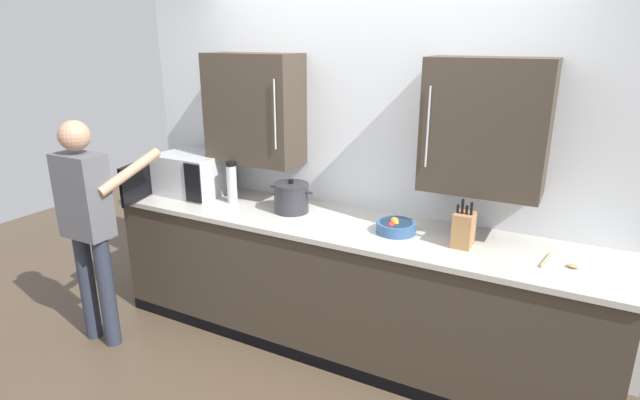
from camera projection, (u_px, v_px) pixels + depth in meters
name	position (u px, v px, depth m)	size (l,w,h in m)	color
ground_plane	(293.00, 400.00, 3.09)	(9.30, 9.30, 0.00)	#4C3D2D
back_wall_tiled	(366.00, 135.00, 3.50)	(3.73, 0.44, 2.84)	silver
counter_unit	(342.00, 286.00, 3.52)	(3.46, 0.71, 0.93)	#3D3328
microwave_oven	(189.00, 174.00, 3.97)	(0.53, 0.76, 0.31)	#B7BABF
wooden_spoon	(559.00, 263.00, 2.75)	(0.20, 0.22, 0.02)	tan
stock_pot	(291.00, 198.00, 3.56)	(0.34, 0.25, 0.24)	#2D2D33
fruit_bowl	(396.00, 226.00, 3.19)	(0.25, 0.25, 0.10)	#335684
thermos_flask	(232.00, 182.00, 3.74)	(0.08, 0.08, 0.31)	#B7BABF
knife_block	(464.00, 229.00, 2.97)	(0.11, 0.15, 0.30)	#A37547
person_figure	(87.00, 216.00, 3.43)	(0.48, 0.60, 1.61)	#282D3D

